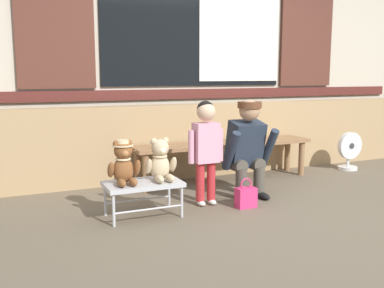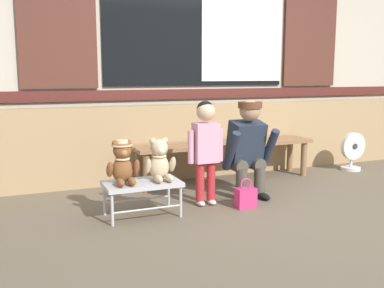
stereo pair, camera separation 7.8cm
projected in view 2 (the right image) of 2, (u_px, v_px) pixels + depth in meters
The scene contains 11 objects.
ground_plane at pixel (277, 206), 4.03m from camera, with size 60.00×60.00×0.00m, color brown.
brick_low_wall at pixel (212, 139), 5.26m from camera, with size 6.72×0.25×0.85m, color tan.
shop_facade at pixel (195, 28), 5.52m from camera, with size 6.86×0.26×3.52m.
wooden_bench_long at pixel (225, 148), 4.94m from camera, with size 2.10×0.40×0.44m.
small_display_bench at pixel (142, 186), 3.69m from camera, with size 0.64×0.36×0.30m.
teddy_bear_with_hat at pixel (123, 163), 3.60m from camera, with size 0.28×0.27×0.36m.
teddy_bear_plain at pixel (160, 161), 3.72m from camera, with size 0.28×0.26×0.36m.
child_standing at pixel (206, 141), 3.97m from camera, with size 0.35×0.18×0.96m.
adult_crouching at pixel (248, 148), 4.28m from camera, with size 0.50×0.49×0.95m.
handbag_on_ground at pixel (246, 197), 3.96m from camera, with size 0.18×0.11×0.27m.
floor_fan at pixel (352, 152), 5.48m from camera, with size 0.34×0.24×0.48m.
Camera 2 is at (-2.22, -3.29, 1.19)m, focal length 41.13 mm.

